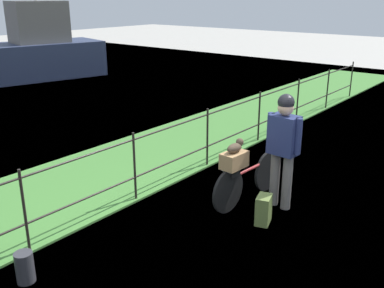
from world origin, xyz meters
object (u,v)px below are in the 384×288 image
(terrier_dog, at_px, (236,147))
(mooring_bollard, at_px, (25,267))
(moored_boat_mid, at_px, (41,50))
(wooden_crate, at_px, (234,160))
(bicycle_main, at_px, (248,180))
(cyclist_person, at_px, (283,141))
(backpack_on_paving, at_px, (264,210))

(terrier_dog, height_order, mooring_bollard, terrier_dog)
(terrier_dog, bearing_deg, moored_boat_mid, 68.61)
(mooring_bollard, bearing_deg, wooden_crate, -15.87)
(bicycle_main, distance_m, cyclist_person, 0.82)
(wooden_crate, relative_size, mooring_bollard, 1.12)
(wooden_crate, height_order, mooring_bollard, wooden_crate)
(cyclist_person, distance_m, backpack_on_paving, 1.00)
(bicycle_main, xyz_separation_m, terrier_dog, (-0.34, 0.02, 0.61))
(bicycle_main, xyz_separation_m, backpack_on_paving, (-0.46, -0.53, -0.14))
(wooden_crate, height_order, backpack_on_paving, wooden_crate)
(wooden_crate, bearing_deg, moored_boat_mid, 68.50)
(backpack_on_paving, relative_size, mooring_bollard, 1.14)
(terrier_dog, relative_size, cyclist_person, 0.19)
(bicycle_main, height_order, moored_boat_mid, moored_boat_mid)
(bicycle_main, height_order, wooden_crate, wooden_crate)
(cyclist_person, bearing_deg, wooden_crate, 136.38)
(backpack_on_paving, distance_m, mooring_bollard, 3.06)
(wooden_crate, distance_m, mooring_bollard, 3.00)
(bicycle_main, relative_size, mooring_bollard, 4.71)
(cyclist_person, bearing_deg, mooring_bollard, 158.90)
(wooden_crate, bearing_deg, mooring_bollard, 164.13)
(moored_boat_mid, bearing_deg, cyclist_person, -108.56)
(backpack_on_paving, bearing_deg, terrier_dog, 60.85)
(wooden_crate, xyz_separation_m, moored_boat_mid, (4.54, 11.51, 0.24))
(bicycle_main, distance_m, terrier_dog, 0.70)
(moored_boat_mid, bearing_deg, mooring_bollard, -124.51)
(terrier_dog, height_order, cyclist_person, cyclist_person)
(mooring_bollard, bearing_deg, bicycle_main, -14.52)
(terrier_dog, distance_m, backpack_on_paving, 0.94)
(terrier_dog, bearing_deg, wooden_crate, 176.38)
(terrier_dog, xyz_separation_m, cyclist_person, (0.48, -0.48, 0.05))
(terrier_dog, xyz_separation_m, backpack_on_paving, (-0.11, -0.55, -0.75))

